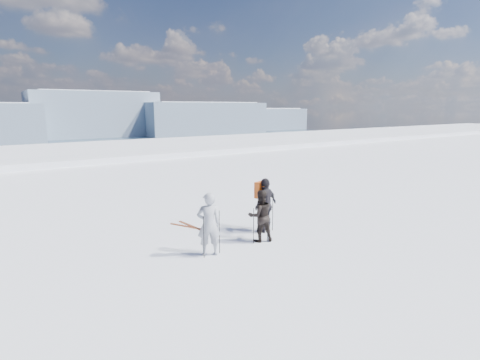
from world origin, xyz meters
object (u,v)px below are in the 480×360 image
(skier_dark, at_px, (260,216))
(skier_pack, at_px, (266,205))
(skier_grey, at_px, (209,224))
(skis_loose, at_px, (190,227))

(skier_dark, bearing_deg, skier_pack, -120.51)
(skier_grey, height_order, skier_pack, skier_pack)
(skier_dark, relative_size, skis_loose, 1.03)
(skier_grey, xyz_separation_m, skier_dark, (2.02, 0.10, -0.10))
(skier_pack, distance_m, skis_loose, 3.00)
(skier_dark, height_order, skis_loose, skier_dark)
(skier_dark, distance_m, skier_pack, 1.02)
(skier_dark, distance_m, skis_loose, 3.07)
(skis_loose, bearing_deg, skier_grey, -105.05)
(skier_pack, bearing_deg, skier_dark, 26.32)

